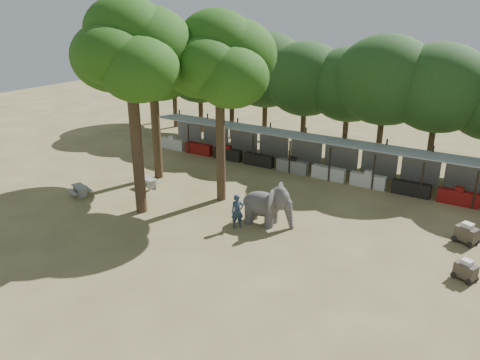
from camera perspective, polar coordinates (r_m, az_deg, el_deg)
The scene contains 12 objects.
ground at distance 23.57m, azimuth -4.37°, elevation -8.68°, with size 100.00×100.00×0.00m, color brown.
vendor_stalls at distance 34.32m, azimuth 9.23°, elevation 2.85°, with size 28.00×2.99×2.80m.
yard_tree_left at distance 32.09m, azimuth -10.70°, elevation 14.37°, with size 7.10×6.90×11.02m.
yard_tree_center at distance 26.33m, azimuth -13.30°, elevation 15.09°, with size 7.10×6.90×12.04m.
yard_tree_back at distance 27.58m, azimuth -2.56°, elevation 14.43°, with size 7.10×6.90×11.36m.
backdrop_trees at distance 38.03m, azimuth 12.70°, elevation 11.07°, with size 46.46×5.95×8.33m.
elephant at distance 25.85m, azimuth 3.37°, elevation -2.99°, with size 3.11×2.35×2.35m.
handler at distance 25.47m, azimuth -0.34°, elevation -3.86°, with size 0.69×0.46×1.91m, color #26384C.
picnic_table_near at distance 31.54m, azimuth -18.94°, elevation -1.09°, with size 1.68×1.60×0.67m.
picnic_table_far at distance 31.73m, azimuth -11.16°, elevation -0.19°, with size 1.57×1.46×0.68m.
cart_front at distance 23.36m, azimuth 25.81°, elevation -9.83°, with size 1.18×1.00×0.97m.
cart_back at distance 26.68m, azimuth 25.88°, elevation -5.85°, with size 1.34×1.12×1.12m.
Camera 1 is at (12.27, -16.49, 11.52)m, focal length 35.00 mm.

